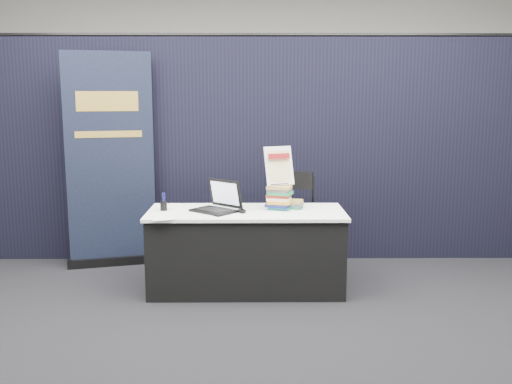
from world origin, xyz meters
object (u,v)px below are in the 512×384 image
object	(u,v)px
book_stack_short	(292,204)
info_sign	(279,166)
laptop	(214,204)
book_stack_tall	(279,197)
stacking_chair	(292,219)
pullup_banner	(111,173)
display_table	(246,250)

from	to	relation	value
book_stack_short	info_sign	distance (m)	0.38
laptop	book_stack_short	xyz separation A→B (m)	(0.73, 0.12, -0.03)
book_stack_tall	info_sign	bearing A→B (deg)	90.00
laptop	book_stack_tall	bearing A→B (deg)	46.38
book_stack_short	info_sign	bearing A→B (deg)	-170.91
stacking_chair	pullup_banner	bearing A→B (deg)	-169.10
display_table	laptop	size ratio (longest dim) A/B	3.59
display_table	info_sign	xyz separation A→B (m)	(0.30, 0.09, 0.77)
book_stack_short	info_sign	xyz separation A→B (m)	(-0.13, -0.02, 0.36)
book_stack_tall	pullup_banner	distance (m)	1.87
display_table	laptop	world-z (taller)	laptop
book_stack_short	stacking_chair	distance (m)	0.37
display_table	stacking_chair	xyz separation A→B (m)	(0.45, 0.41, 0.20)
display_table	stacking_chair	distance (m)	0.65
laptop	stacking_chair	world-z (taller)	stacking_chair
pullup_banner	stacking_chair	size ratio (longest dim) A/B	2.16
display_table	pullup_banner	distance (m)	1.74
laptop	info_sign	bearing A→B (deg)	49.25
info_sign	pullup_banner	bearing A→B (deg)	135.93
book_stack_short	pullup_banner	size ratio (longest dim) A/B	0.10
display_table	book_stack_tall	xyz separation A→B (m)	(0.30, 0.06, 0.49)
book_stack_short	pullup_banner	distance (m)	1.98
book_stack_tall	info_sign	distance (m)	0.29
info_sign	book_stack_tall	bearing A→B (deg)	-112.23
pullup_banner	laptop	bearing A→B (deg)	-49.45
laptop	book_stack_tall	world-z (taller)	laptop
book_stack_tall	stacking_chair	world-z (taller)	stacking_chair
display_table	pullup_banner	size ratio (longest dim) A/B	0.80
info_sign	stacking_chair	bearing A→B (deg)	42.59
book_stack_short	stacking_chair	world-z (taller)	stacking_chair
display_table	info_sign	distance (m)	0.84
book_stack_tall	pullup_banner	bearing A→B (deg)	157.28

